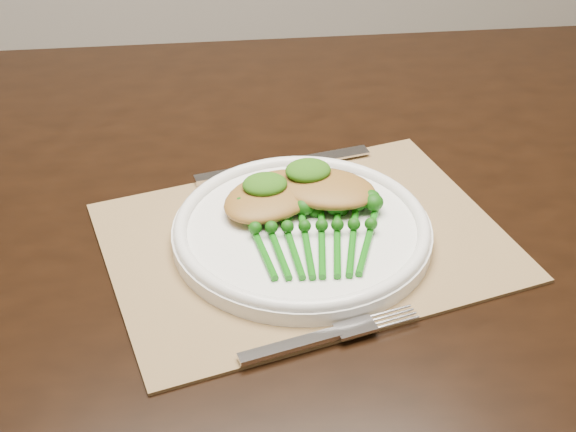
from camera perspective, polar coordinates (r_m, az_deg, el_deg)
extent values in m
cube|color=black|center=(0.99, -0.20, 1.27)|extent=(1.67, 1.03, 0.04)
cube|color=olive|center=(0.89, 1.27, -1.81)|extent=(0.48, 0.39, 0.00)
cylinder|color=white|center=(0.88, 0.99, -1.19)|extent=(0.29, 0.29, 0.02)
torus|color=white|center=(0.88, 1.00, -0.66)|extent=(0.28, 0.28, 0.01)
cube|color=silver|center=(0.99, -4.08, 2.97)|extent=(0.09, 0.03, 0.01)
cube|color=silver|center=(1.02, 2.04, 4.11)|extent=(0.14, 0.04, 0.00)
cube|color=silver|center=(0.75, 0.15, -9.22)|extent=(0.10, 0.03, 0.01)
ellipsoid|color=olive|center=(0.90, -1.12, 1.44)|extent=(0.15, 0.14, 0.02)
ellipsoid|color=olive|center=(0.91, 2.66, 1.97)|extent=(0.14, 0.12, 0.02)
ellipsoid|color=#1B4A0A|center=(0.90, -1.66, 2.27)|extent=(0.05, 0.04, 0.02)
ellipsoid|color=#1B4A0A|center=(0.91, 1.44, 3.26)|extent=(0.05, 0.04, 0.02)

